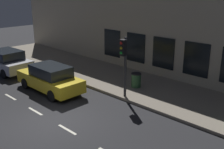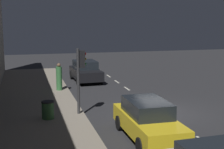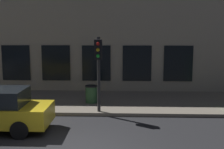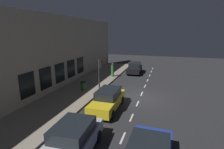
{
  "view_description": "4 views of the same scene",
  "coord_description": "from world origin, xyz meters",
  "px_view_note": "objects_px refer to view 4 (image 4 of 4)",
  "views": [
    {
      "loc": [
        -6.16,
        -9.72,
        5.87
      ],
      "look_at": [
        3.25,
        -0.5,
        1.62
      ],
      "focal_mm": 44.2,
      "sensor_mm": 36.0,
      "label": 1
    },
    {
      "loc": [
        6.8,
        15.71,
        4.89
      ],
      "look_at": [
        2.47,
        -0.83,
        1.98
      ],
      "focal_mm": 54.43,
      "sensor_mm": 36.0,
      "label": 2
    },
    {
      "loc": [
        -8.63,
        -1.55,
        3.86
      ],
      "look_at": [
        3.41,
        -1.08,
        1.92
      ],
      "focal_mm": 49.0,
      "sensor_mm": 36.0,
      "label": 3
    },
    {
      "loc": [
        -2.08,
        15.56,
        5.92
      ],
      "look_at": [
        3.09,
        -1.04,
        1.71
      ],
      "focal_mm": 28.3,
      "sensor_mm": 36.0,
      "label": 4
    }
  ],
  "objects_px": {
    "parked_car_0": "(72,140)",
    "parked_car_3": "(135,68)",
    "pedestrian_0": "(113,70)",
    "trash_bin": "(83,86)",
    "traffic_light": "(100,68)",
    "parked_car_2": "(108,100)"
  },
  "relations": [
    {
      "from": "parked_car_0",
      "to": "trash_bin",
      "type": "distance_m",
      "value": 9.61
    },
    {
      "from": "parked_car_2",
      "to": "traffic_light",
      "type": "bearing_deg",
      "value": -61.5
    },
    {
      "from": "pedestrian_0",
      "to": "parked_car_0",
      "type": "bearing_deg",
      "value": -132.57
    },
    {
      "from": "traffic_light",
      "to": "pedestrian_0",
      "type": "relative_size",
      "value": 1.83
    },
    {
      "from": "parked_car_0",
      "to": "parked_car_3",
      "type": "height_order",
      "value": "same"
    },
    {
      "from": "parked_car_2",
      "to": "pedestrian_0",
      "type": "relative_size",
      "value": 2.54
    },
    {
      "from": "pedestrian_0",
      "to": "parked_car_3",
      "type": "bearing_deg",
      "value": 2.52
    },
    {
      "from": "parked_car_0",
      "to": "parked_car_3",
      "type": "distance_m",
      "value": 18.43
    },
    {
      "from": "parked_car_0",
      "to": "parked_car_3",
      "type": "bearing_deg",
      "value": -92.45
    },
    {
      "from": "parked_car_3",
      "to": "pedestrian_0",
      "type": "bearing_deg",
      "value": 52.27
    },
    {
      "from": "parked_car_2",
      "to": "pedestrian_0",
      "type": "bearing_deg",
      "value": -75.04
    },
    {
      "from": "parked_car_3",
      "to": "pedestrian_0",
      "type": "relative_size",
      "value": 2.37
    },
    {
      "from": "trash_bin",
      "to": "parked_car_3",
      "type": "bearing_deg",
      "value": -110.26
    },
    {
      "from": "parked_car_0",
      "to": "parked_car_2",
      "type": "height_order",
      "value": "same"
    },
    {
      "from": "pedestrian_0",
      "to": "trash_bin",
      "type": "relative_size",
      "value": 2.11
    },
    {
      "from": "traffic_light",
      "to": "pedestrian_0",
      "type": "height_order",
      "value": "traffic_light"
    },
    {
      "from": "traffic_light",
      "to": "parked_car_2",
      "type": "bearing_deg",
      "value": 118.48
    },
    {
      "from": "pedestrian_0",
      "to": "traffic_light",
      "type": "bearing_deg",
      "value": -137.49
    },
    {
      "from": "parked_car_3",
      "to": "trash_bin",
      "type": "bearing_deg",
      "value": 67.24
    },
    {
      "from": "traffic_light",
      "to": "parked_car_3",
      "type": "height_order",
      "value": "traffic_light"
    },
    {
      "from": "parked_car_3",
      "to": "trash_bin",
      "type": "relative_size",
      "value": 4.99
    },
    {
      "from": "parked_car_0",
      "to": "parked_car_2",
      "type": "bearing_deg",
      "value": -92.91
    }
  ]
}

